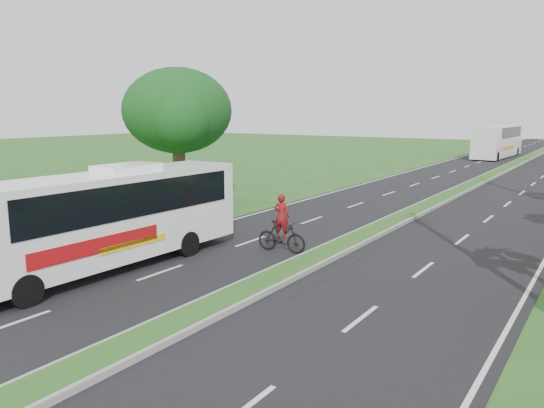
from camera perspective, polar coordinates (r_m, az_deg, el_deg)
The scene contains 8 objects.
ground at distance 15.45m, azimuth -2.58°, elevation -9.57°, with size 180.00×180.00×0.00m, color #29551F.
road_asphalt at distance 33.31m, azimuth 18.07°, elevation 0.55°, with size 14.00×160.00×0.02m, color black.
median_strip at distance 33.29m, azimuth 18.08°, elevation 0.71°, with size 1.20×160.00×0.18m.
lane_edge_left at distance 35.63m, azimuth 7.65°, elevation 1.53°, with size 0.12×160.00×0.01m, color silver.
shade_tree at distance 30.05m, azimuth -10.25°, elevation 9.54°, with size 6.30×6.00×7.54m.
coach_bus_main at distance 17.96m, azimuth -17.59°, elevation -1.05°, with size 2.45×10.63×3.42m.
coach_bus_far at distance 65.22m, azimuth 23.13°, elevation 6.37°, with size 3.18×12.18×3.52m.
motorcyclist at distance 19.56m, azimuth 1.04°, elevation -3.02°, with size 1.98×0.73×2.20m.
Camera 1 is at (8.59, -11.76, 5.16)m, focal length 35.00 mm.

